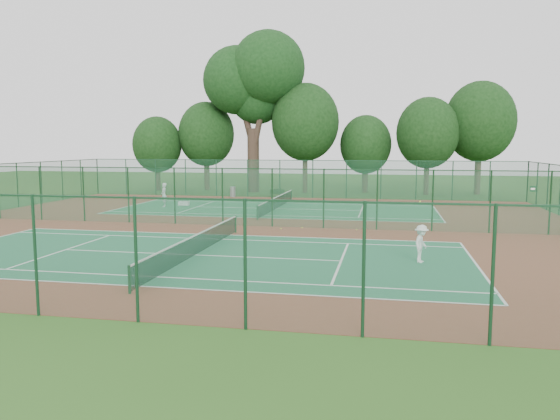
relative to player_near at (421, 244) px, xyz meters
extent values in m
plane|color=#28541A|center=(-9.68, 8.64, -0.81)|extent=(120.00, 120.00, 0.00)
cube|color=brown|center=(-9.68, 8.64, -0.80)|extent=(40.00, 36.00, 0.01)
cube|color=#1F623F|center=(-9.68, -0.36, -0.79)|extent=(23.77, 10.97, 0.01)
cube|color=#226C3E|center=(-9.68, 17.64, -0.79)|extent=(23.77, 10.97, 0.01)
cube|color=#1B5135|center=(-9.68, 26.64, 0.94)|extent=(40.00, 0.02, 3.50)
cube|color=#163E25|center=(-9.68, 26.64, 2.65)|extent=(40.00, 0.05, 0.05)
cube|color=#1B5136|center=(-9.68, -9.36, 0.94)|extent=(40.00, 0.02, 3.50)
cube|color=#133620|center=(-9.68, -9.36, 2.65)|extent=(40.00, 0.05, 0.05)
cube|color=#1A4F32|center=(-9.68, 8.64, 0.94)|extent=(40.00, 0.02, 3.50)
cube|color=#123218|center=(-9.68, 8.64, 2.65)|extent=(40.00, 0.05, 0.05)
cylinder|color=#153B1D|center=(-9.68, -6.76, -0.32)|extent=(0.10, 0.10, 0.97)
cylinder|color=#153B1D|center=(-9.68, 6.04, -0.32)|extent=(0.10, 0.10, 0.97)
cube|color=black|center=(-9.68, -0.36, -0.32)|extent=(0.02, 12.80, 0.85)
cube|color=white|center=(-9.68, -0.36, 0.11)|extent=(0.04, 12.80, 0.06)
cylinder|color=#153C23|center=(-9.68, 11.24, -0.32)|extent=(0.10, 0.10, 0.97)
cylinder|color=#153C23|center=(-9.68, 24.04, -0.32)|extent=(0.10, 0.10, 0.97)
cube|color=black|center=(-9.68, 17.64, -0.32)|extent=(0.02, 12.80, 0.85)
cube|color=white|center=(-9.68, 17.64, 0.11)|extent=(0.04, 12.80, 0.06)
imported|color=white|center=(0.00, 0.00, 0.00)|extent=(0.90, 1.16, 1.57)
imported|color=silver|center=(-18.68, 17.24, 0.15)|extent=(0.65, 0.79, 1.87)
cylinder|color=gray|center=(-15.64, 26.24, -0.32)|extent=(0.71, 0.71, 0.96)
cube|color=black|center=(-11.81, 25.91, -0.59)|extent=(0.08, 0.37, 0.41)
cube|color=black|center=(-10.72, 25.87, -0.59)|extent=(0.08, 0.37, 0.41)
cube|color=black|center=(-11.27, 25.89, -0.37)|extent=(1.37, 0.43, 0.05)
cube|color=black|center=(-11.27, 25.71, -0.16)|extent=(1.36, 0.09, 0.41)
cube|color=silver|center=(-17.47, 18.35, -0.63)|extent=(0.88, 0.35, 0.33)
sphere|color=#C4E034|center=(-3.09, 8.18, -0.76)|extent=(0.07, 0.07, 0.07)
sphere|color=#D3E435|center=(-6.29, 8.36, -0.76)|extent=(0.08, 0.08, 0.08)
sphere|color=#CAE134|center=(-7.43, 7.72, -0.76)|extent=(0.08, 0.08, 0.08)
cylinder|color=#35251D|center=(-15.05, 31.93, 2.47)|extent=(1.20, 1.20, 6.54)
cylinder|color=#35251D|center=(-16.03, 32.26, 7.37)|extent=(2.22, 0.65, 6.51)
cylinder|color=#35251D|center=(-14.07, 31.72, 7.70)|extent=(2.07, 0.61, 7.06)
sphere|color=black|center=(-16.79, 32.26, 10.65)|extent=(6.98, 6.98, 6.98)
sphere|color=black|center=(-13.41, 31.72, 11.74)|extent=(7.42, 7.42, 7.42)
sphere|color=black|center=(-14.83, 32.81, 9.01)|extent=(5.67, 5.67, 5.67)
camera|label=1|loc=(-1.46, -22.95, 4.07)|focal=35.00mm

